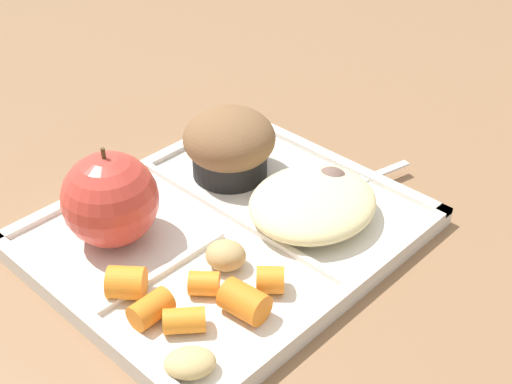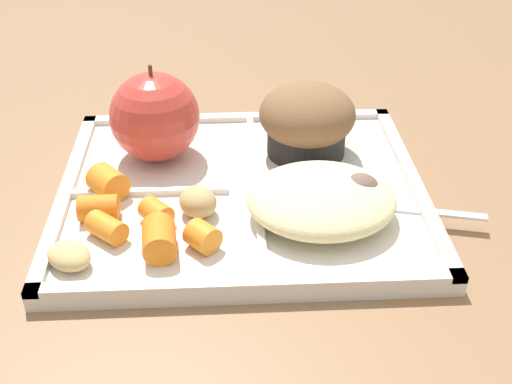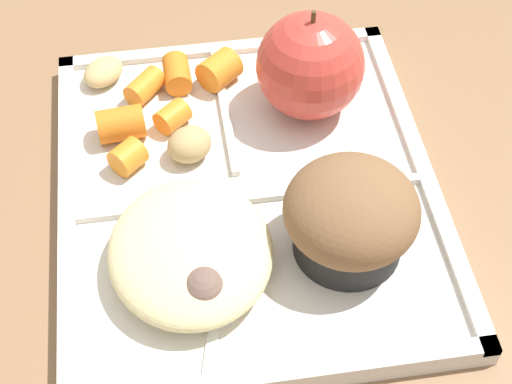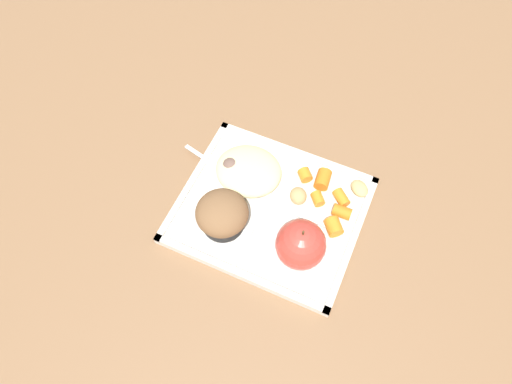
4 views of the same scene
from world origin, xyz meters
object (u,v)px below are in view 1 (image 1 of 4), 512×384
object	(u,v)px
green_apple	(110,199)
plastic_fork	(341,189)
bran_muffin	(229,144)
lunch_tray	(226,232)

from	to	relation	value
green_apple	plastic_fork	world-z (taller)	green_apple
plastic_fork	bran_muffin	bearing A→B (deg)	118.93
lunch_tray	plastic_fork	xyz separation A→B (m)	(0.12, -0.04, 0.01)
green_apple	bran_muffin	size ratio (longest dim) A/B	1.02
lunch_tray	green_apple	size ratio (longest dim) A/B	3.45
green_apple	plastic_fork	distance (m)	0.22
bran_muffin	plastic_fork	size ratio (longest dim) A/B	0.62
lunch_tray	plastic_fork	bearing A→B (deg)	-18.22
green_apple	plastic_fork	xyz separation A→B (m)	(0.20, -0.10, -0.04)
bran_muffin	plastic_fork	distance (m)	0.12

